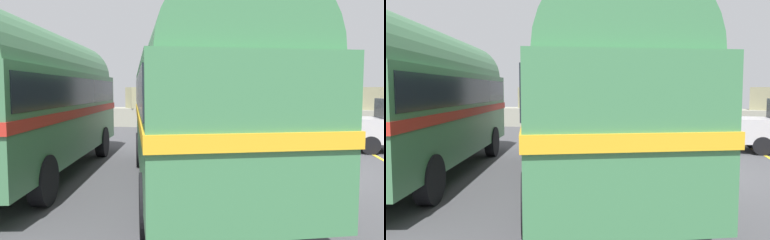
% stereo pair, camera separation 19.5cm
% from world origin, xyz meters
% --- Properties ---
extents(ground, '(32.00, 26.00, 0.02)m').
position_xyz_m(ground, '(0.00, 0.00, 0.01)').
color(ground, '#404144').
extents(breakwater, '(31.36, 2.13, 2.36)m').
position_xyz_m(breakwater, '(-0.20, 11.82, 0.76)').
color(breakwater, gray).
rests_on(breakwater, ground).
extents(vintage_coach, '(4.96, 8.90, 3.70)m').
position_xyz_m(vintage_coach, '(-2.34, -2.00, 2.05)').
color(vintage_coach, black).
rests_on(vintage_coach, ground).
extents(second_coach, '(3.99, 8.88, 3.70)m').
position_xyz_m(second_coach, '(-6.50, -1.34, 2.05)').
color(second_coach, black).
rests_on(second_coach, ground).
extents(lamp_post, '(0.86, 0.48, 5.90)m').
position_xyz_m(lamp_post, '(0.73, 6.30, 3.35)').
color(lamp_post, '#5B5B60').
rests_on(lamp_post, ground).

